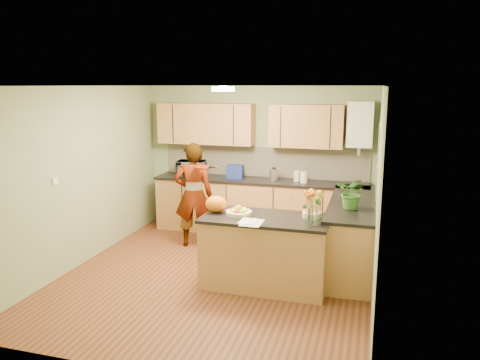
# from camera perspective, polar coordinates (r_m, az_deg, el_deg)

# --- Properties ---
(floor) EXTENTS (4.50, 4.50, 0.00)m
(floor) POSITION_cam_1_polar(r_m,az_deg,el_deg) (6.42, -2.77, -11.52)
(floor) COLOR #522A17
(floor) RESTS_ON ground
(ceiling) EXTENTS (4.00, 4.50, 0.02)m
(ceiling) POSITION_cam_1_polar(r_m,az_deg,el_deg) (5.91, -3.00, 11.39)
(ceiling) COLOR silver
(ceiling) RESTS_ON wall_back
(wall_back) EXTENTS (4.00, 0.02, 2.50)m
(wall_back) POSITION_cam_1_polar(r_m,az_deg,el_deg) (8.17, 2.25, 2.62)
(wall_back) COLOR gray
(wall_back) RESTS_ON floor
(wall_front) EXTENTS (4.00, 0.02, 2.50)m
(wall_front) POSITION_cam_1_polar(r_m,az_deg,el_deg) (4.06, -13.32, -6.92)
(wall_front) COLOR gray
(wall_front) RESTS_ON floor
(wall_left) EXTENTS (0.02, 4.50, 2.50)m
(wall_left) POSITION_cam_1_polar(r_m,az_deg,el_deg) (6.95, -18.68, 0.44)
(wall_left) COLOR gray
(wall_left) RESTS_ON floor
(wall_right) EXTENTS (0.02, 4.50, 2.50)m
(wall_right) POSITION_cam_1_polar(r_m,az_deg,el_deg) (5.73, 16.41, -1.68)
(wall_right) COLOR gray
(wall_right) RESTS_ON floor
(back_counter) EXTENTS (3.64, 0.62, 0.94)m
(back_counter) POSITION_cam_1_polar(r_m,az_deg,el_deg) (8.02, 2.38, -3.24)
(back_counter) COLOR #BD7D4B
(back_counter) RESTS_ON floor
(right_counter) EXTENTS (0.62, 2.24, 0.94)m
(right_counter) POSITION_cam_1_polar(r_m,az_deg,el_deg) (6.76, 13.48, -6.39)
(right_counter) COLOR #BD7D4B
(right_counter) RESTS_ON floor
(splashback) EXTENTS (3.60, 0.02, 0.52)m
(splashback) POSITION_cam_1_polar(r_m,az_deg,el_deg) (8.14, 2.91, 2.23)
(splashback) COLOR beige
(splashback) RESTS_ON back_counter
(upper_cabinets) EXTENTS (3.20, 0.34, 0.70)m
(upper_cabinets) POSITION_cam_1_polar(r_m,az_deg,el_deg) (7.98, 0.75, 6.76)
(upper_cabinets) COLOR #BD7D4B
(upper_cabinets) RESTS_ON wall_back
(boiler) EXTENTS (0.40, 0.30, 0.86)m
(boiler) POSITION_cam_1_polar(r_m,az_deg,el_deg) (7.71, 14.44, 6.58)
(boiler) COLOR white
(boiler) RESTS_ON wall_back
(window_right) EXTENTS (0.01, 1.30, 1.05)m
(window_right) POSITION_cam_1_polar(r_m,az_deg,el_deg) (6.26, 16.50, 2.21)
(window_right) COLOR white
(window_right) RESTS_ON wall_right
(light_switch) EXTENTS (0.02, 0.09, 0.09)m
(light_switch) POSITION_cam_1_polar(r_m,az_deg,el_deg) (6.45, -21.61, -0.12)
(light_switch) COLOR white
(light_switch) RESTS_ON wall_left
(ceiling_lamp) EXTENTS (0.30, 0.30, 0.07)m
(ceiling_lamp) POSITION_cam_1_polar(r_m,az_deg,el_deg) (6.20, -2.08, 11.04)
(ceiling_lamp) COLOR #FFEABF
(ceiling_lamp) RESTS_ON ceiling
(peninsula_island) EXTENTS (1.58, 0.81, 0.90)m
(peninsula_island) POSITION_cam_1_polar(r_m,az_deg,el_deg) (5.97, 3.11, -8.67)
(peninsula_island) COLOR #BD7D4B
(peninsula_island) RESTS_ON floor
(fruit_dish) EXTENTS (0.33, 0.33, 0.12)m
(fruit_dish) POSITION_cam_1_polar(r_m,az_deg,el_deg) (5.90, -0.15, -3.82)
(fruit_dish) COLOR beige
(fruit_dish) RESTS_ON peninsula_island
(orange_bowl) EXTENTS (0.24, 0.24, 0.14)m
(orange_bowl) POSITION_cam_1_polar(r_m,az_deg,el_deg) (5.86, 8.76, -3.94)
(orange_bowl) COLOR beige
(orange_bowl) RESTS_ON peninsula_island
(flower_vase) EXTENTS (0.26, 0.26, 0.49)m
(flower_vase) POSITION_cam_1_polar(r_m,az_deg,el_deg) (5.47, 8.91, -2.19)
(flower_vase) COLOR silver
(flower_vase) RESTS_ON peninsula_island
(orange_bag) EXTENTS (0.30, 0.26, 0.21)m
(orange_bag) POSITION_cam_1_polar(r_m,az_deg,el_deg) (6.03, -2.93, -2.94)
(orange_bag) COLOR orange
(orange_bag) RESTS_ON peninsula_island
(papers) EXTENTS (0.24, 0.33, 0.01)m
(papers) POSITION_cam_1_polar(r_m,az_deg,el_deg) (5.57, 1.46, -5.20)
(papers) COLOR white
(papers) RESTS_ON peninsula_island
(violinist) EXTENTS (0.70, 0.57, 1.65)m
(violinist) POSITION_cam_1_polar(r_m,az_deg,el_deg) (7.35, -5.69, -1.81)
(violinist) COLOR tan
(violinist) RESTS_ON floor
(violin) EXTENTS (0.60, 0.52, 0.15)m
(violin) POSITION_cam_1_polar(r_m,az_deg,el_deg) (6.98, -4.91, 1.63)
(violin) COLOR #4D1004
(violin) RESTS_ON violinist
(microwave) EXTENTS (0.53, 0.40, 0.27)m
(microwave) POSITION_cam_1_polar(r_m,az_deg,el_deg) (8.26, -5.96, 1.43)
(microwave) COLOR white
(microwave) RESTS_ON back_counter
(blue_box) EXTENTS (0.29, 0.22, 0.22)m
(blue_box) POSITION_cam_1_polar(r_m,az_deg,el_deg) (8.05, -0.60, 1.04)
(blue_box) COLOR navy
(blue_box) RESTS_ON back_counter
(kettle) EXTENTS (0.14, 0.14, 0.26)m
(kettle) POSITION_cam_1_polar(r_m,az_deg,el_deg) (7.84, 4.13, 0.72)
(kettle) COLOR silver
(kettle) RESTS_ON back_counter
(jar_cream) EXTENTS (0.15, 0.15, 0.18)m
(jar_cream) POSITION_cam_1_polar(r_m,az_deg,el_deg) (7.82, 6.98, 0.50)
(jar_cream) COLOR beige
(jar_cream) RESTS_ON back_counter
(jar_white) EXTENTS (0.12, 0.12, 0.18)m
(jar_white) POSITION_cam_1_polar(r_m,az_deg,el_deg) (7.71, 7.81, 0.33)
(jar_white) COLOR white
(jar_white) RESTS_ON back_counter
(potted_plant) EXTENTS (0.48, 0.45, 0.43)m
(potted_plant) POSITION_cam_1_polar(r_m,az_deg,el_deg) (6.16, 13.58, -1.52)
(potted_plant) COLOR #377226
(potted_plant) RESTS_ON right_counter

